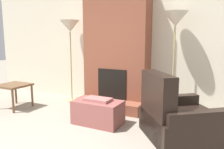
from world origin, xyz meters
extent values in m
cube|color=beige|center=(0.00, 3.15, 1.30)|extent=(7.58, 0.06, 2.60)
cube|color=brown|center=(0.00, 2.90, 1.30)|extent=(1.39, 0.43, 2.60)
cube|color=brown|center=(0.00, 2.52, 0.10)|extent=(1.39, 0.33, 0.21)
cube|color=black|center=(0.00, 2.68, 0.52)|extent=(0.65, 0.02, 0.62)
cube|color=#8C4C47|center=(0.18, 1.80, 0.20)|extent=(0.82, 0.47, 0.40)
cube|color=#A56660|center=(0.18, 1.80, 0.43)|extent=(0.45, 0.26, 0.05)
cube|color=black|center=(1.56, 1.90, 0.18)|extent=(1.39, 1.38, 0.37)
cube|color=black|center=(1.23, 1.65, 0.49)|extent=(0.65, 0.76, 0.97)
cube|color=black|center=(1.80, 1.59, 0.27)|extent=(0.82, 0.69, 0.53)
cube|color=black|center=(1.31, 2.22, 0.27)|extent=(0.82, 0.69, 0.53)
cube|color=brown|center=(-1.85, 1.78, 0.49)|extent=(0.59, 0.57, 0.04)
cylinder|color=brown|center=(-1.59, 1.54, 0.23)|extent=(0.04, 0.04, 0.47)
cylinder|color=brown|center=(-2.10, 2.02, 0.23)|extent=(0.04, 0.04, 0.47)
cylinder|color=brown|center=(-1.59, 2.02, 0.23)|extent=(0.04, 0.04, 0.47)
cylinder|color=tan|center=(-1.13, 2.80, 0.01)|extent=(0.27, 0.27, 0.02)
cylinder|color=tan|center=(-1.13, 2.80, 0.81)|extent=(0.03, 0.03, 1.59)
cone|color=beige|center=(-1.13, 2.80, 1.74)|extent=(0.43, 0.43, 0.26)
cylinder|color=tan|center=(1.21, 2.80, 0.01)|extent=(0.27, 0.27, 0.02)
cylinder|color=tan|center=(1.21, 2.80, 0.84)|extent=(0.03, 0.03, 1.65)
cone|color=beige|center=(1.21, 2.80, 1.80)|extent=(0.43, 0.43, 0.26)
camera|label=1|loc=(2.00, -1.28, 1.42)|focal=35.00mm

